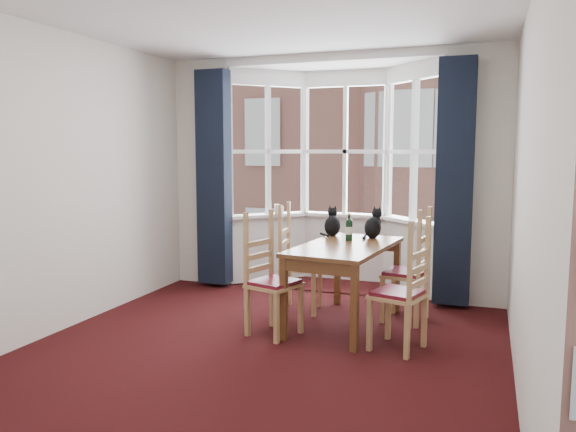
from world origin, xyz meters
The scene contains 22 objects.
floor centered at (0.00, 0.00, 0.00)m, with size 4.50×4.50×0.00m, color black.
ceiling centered at (0.00, 0.00, 2.80)m, with size 4.50×4.50×0.00m, color white.
wall_left centered at (-2.00, 0.00, 1.40)m, with size 4.50×4.50×0.00m, color silver.
wall_right centered at (2.00, 0.00, 1.40)m, with size 4.50×4.50×0.00m, color silver.
wall_near centered at (0.00, -2.25, 1.40)m, with size 4.00×4.00×0.00m, color silver.
wall_back_pier_left centered at (-1.65, 2.25, 1.40)m, with size 0.70×0.12×2.80m, color silver.
wall_back_pier_right centered at (1.65, 2.25, 1.40)m, with size 0.70×0.12×2.80m, color silver.
bay_window centered at (0.00, 2.75, 1.40)m, with size 2.76×0.94×2.80m.
curtain_left centered at (-1.42, 2.07, 1.35)m, with size 0.38×0.22×2.60m, color black.
curtain_right centered at (1.42, 2.07, 1.35)m, with size 0.38×0.22×2.60m, color black.
dining_table centered at (0.49, 1.08, 0.69)m, with size 0.92×1.50×0.79m.
chair_left_near centered at (-0.14, 0.60, 0.47)m, with size 0.51×0.52×0.92m.
chair_left_far centered at (-0.16, 1.39, 0.47)m, with size 0.44×0.46×0.92m.
chair_right_near centered at (1.16, 0.55, 0.47)m, with size 0.50×0.51×0.92m.
chair_right_far centered at (1.11, 1.40, 0.47)m, with size 0.46×0.48×0.92m.
cat_left centered at (0.22, 1.59, 0.91)m, with size 0.22×0.26×0.32m.
cat_right centered at (0.65, 1.59, 0.92)m, with size 0.24×0.28×0.33m.
wine_bottle centered at (0.46, 1.32, 0.91)m, with size 0.07×0.07×0.28m.
candle_tall centered at (-0.80, 2.60, 0.94)m, with size 0.06×0.06×0.13m, color white.
candle_short centered at (-0.74, 2.63, 0.92)m, with size 0.06×0.06×0.10m, color white.
street centered at (0.00, 32.25, -6.00)m, with size 80.00×80.00×0.00m, color #333335.
tenement_building centered at (0.00, 14.01, 1.60)m, with size 18.40×7.80×15.20m.
Camera 1 is at (1.76, -4.11, 1.70)m, focal length 35.00 mm.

